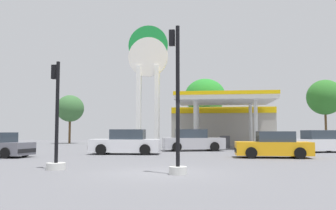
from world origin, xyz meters
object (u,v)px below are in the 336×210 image
tree_1 (205,96)px  tree_2 (325,97)px  car_0 (318,142)px  tree_0 (70,109)px  car_2 (193,141)px  car_3 (126,143)px  station_pole_sign (148,70)px  car_4 (273,146)px  traffic_signal_0 (177,120)px  traffic_signal_1 (56,137)px

tree_1 → tree_2: tree_1 is taller
car_0 → tree_0: 29.67m
car_2 → tree_0: (-15.99, 14.76, 3.55)m
car_3 → tree_0: 22.94m
station_pole_sign → tree_2: station_pole_sign is taller
car_4 → tree_1: (-4.22, 19.20, 4.72)m
car_4 → traffic_signal_0: size_ratio=0.80×
traffic_signal_0 → tree_0: 34.14m
car_3 → traffic_signal_0: traffic_signal_0 is taller
car_0 → car_3: 13.68m
traffic_signal_1 → car_0: bearing=44.4°
car_2 → traffic_signal_0: bearing=-89.0°
traffic_signal_1 → tree_2: size_ratio=0.58×
tree_0 → tree_2: size_ratio=0.81×
traffic_signal_1 → tree_2: tree_2 is taller
car_3 → tree_2: 27.17m
traffic_signal_0 → tree_1: (0.44, 27.76, 3.52)m
car_2 → traffic_signal_1: bearing=-108.1°
car_0 → traffic_signal_1: traffic_signal_1 is taller
car_0 → car_4: bearing=-125.2°
traffic_signal_0 → tree_2: 33.32m
traffic_signal_1 → car_4: bearing=38.4°
car_0 → tree_2: bearing=71.4°
car_4 → tree_1: 20.22m
car_3 → traffic_signal_0: size_ratio=0.88×
station_pole_sign → car_0: size_ratio=2.41×
car_3 → traffic_signal_1: bearing=-92.8°
station_pole_sign → car_3: size_ratio=2.44×
traffic_signal_1 → tree_2: bearing=57.0°
car_0 → tree_2: (5.26, 15.68, 4.65)m
station_pole_sign → tree_1: station_pole_sign is taller
traffic_signal_0 → car_0: bearing=58.7°
traffic_signal_0 → traffic_signal_1: bearing=168.6°
station_pole_sign → car_0: bearing=-22.5°
station_pole_sign → car_3: station_pole_sign is taller
car_3 → traffic_signal_1: 9.64m
car_3 → tree_2: size_ratio=0.63×
tree_1 → station_pole_sign: bearing=-122.9°
tree_1 → car_3: bearing=-105.8°
car_0 → car_4: car_0 is taller
station_pole_sign → traffic_signal_1: bearing=-90.7°
car_2 → tree_0: 22.05m
car_0 → car_2: bearing=174.9°
car_4 → station_pole_sign: bearing=129.4°
car_2 → traffic_signal_1: 14.91m
station_pole_sign → tree_1: bearing=57.1°
car_2 → car_4: size_ratio=1.18×
traffic_signal_1 → car_3: bearing=87.2°
car_3 → tree_2: bearing=46.5°
station_pole_sign → tree_0: (-11.60, 10.03, -2.83)m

